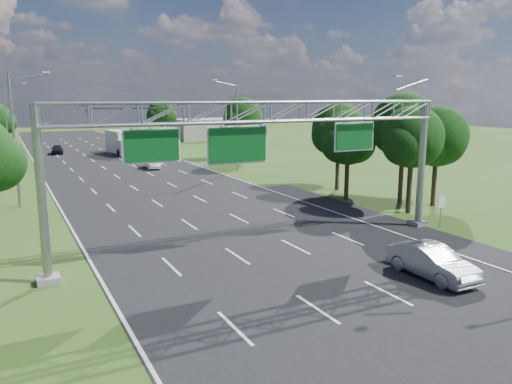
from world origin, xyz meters
TOP-DOWN VIEW (x-y plane):
  - ground at (0.00, 30.00)m, footprint 220.00×220.00m
  - road at (0.00, 30.00)m, footprint 18.00×180.00m
  - road_flare at (10.20, 14.00)m, footprint 3.00×30.00m
  - sign_gantry at (0.33, 12.00)m, footprint 23.50×1.00m
  - regulatory_sign at (12.40, 10.98)m, footprint 0.60×0.08m
  - traffic_signal at (7.48, 65.00)m, footprint 12.21×0.24m
  - streetlight_l_near at (-11.30, 30.00)m, footprint 2.97×0.22m
  - streetlight_l_far at (-11.30, 65.00)m, footprint 2.97×0.22m
  - streetlight_r_mid at (11.30, 40.00)m, footprint 2.97×0.22m
  - tree_cluster_right at (14.80, 19.19)m, footprint 9.91×14.60m
  - tree_verge_rd at (16.08, 48.04)m, footprint 5.76×4.80m
  - tree_verge_re at (14.08, 78.04)m, footprint 5.76×4.80m
  - building_right at (24.00, 82.00)m, footprint 12.00×9.00m
  - silver_sedan at (4.96, 4.60)m, footprint 1.63×4.62m
  - car_queue_b at (4.23, 63.64)m, footprint 2.35×4.91m
  - car_queue_c at (-5.08, 67.24)m, footprint 2.10×4.20m
  - car_queue_d at (3.27, 46.10)m, footprint 1.83×4.13m
  - box_truck at (3.35, 62.57)m, footprint 3.24×9.21m

SIDE VIEW (x-z plane):
  - ground at x=0.00m, z-range 0.00..0.00m
  - road at x=0.00m, z-range -0.01..0.01m
  - road_flare at x=10.20m, z-range -0.01..0.01m
  - car_queue_d at x=3.27m, z-range 0.00..1.32m
  - car_queue_b at x=4.23m, z-range 0.00..1.35m
  - car_queue_c at x=-5.08m, z-range 0.00..1.37m
  - silver_sedan at x=4.96m, z-range 0.00..1.52m
  - regulatory_sign at x=12.40m, z-range 0.46..2.56m
  - box_truck at x=3.35m, z-range -0.07..3.34m
  - building_right at x=24.00m, z-range 0.00..4.00m
  - traffic_signal at x=7.48m, z-range 1.67..8.67m
  - tree_verge_re at x=14.08m, z-range 1.28..9.12m
  - tree_cluster_right at x=14.80m, z-range 0.97..9.65m
  - streetlight_l_near at x=-11.30m, z-range 0.50..10.66m
  - streetlight_l_far at x=-11.30m, z-range 0.50..10.66m
  - streetlight_r_mid at x=11.30m, z-range 0.50..10.66m
  - tree_verge_rd at x=16.08m, z-range 1.49..9.77m
  - sign_gantry at x=0.33m, z-range 2.11..11.67m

